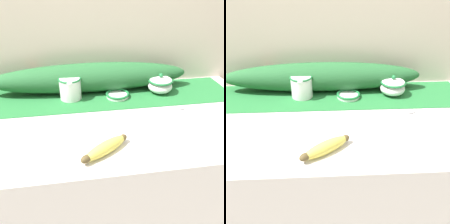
% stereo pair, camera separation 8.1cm
% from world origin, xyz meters
% --- Properties ---
extents(countertop, '(1.43, 0.66, 0.91)m').
position_xyz_m(countertop, '(0.00, 0.00, 0.45)').
color(countertop, silver).
rests_on(countertop, ground_plane).
extents(back_wall, '(2.23, 0.04, 2.40)m').
position_xyz_m(back_wall, '(0.00, 0.35, 1.20)').
color(back_wall, beige).
rests_on(back_wall, ground_plane).
extents(table_runner, '(1.32, 0.28, 0.00)m').
position_xyz_m(table_runner, '(0.00, 0.18, 0.91)').
color(table_runner, '#236B33').
rests_on(table_runner, countertop).
extents(cream_pitcher, '(0.10, 0.12, 0.10)m').
position_xyz_m(cream_pitcher, '(-0.10, 0.18, 0.96)').
color(cream_pitcher, white).
rests_on(cream_pitcher, countertop).
extents(sugar_bowl, '(0.12, 0.12, 0.10)m').
position_xyz_m(sugar_bowl, '(0.32, 0.18, 0.95)').
color(sugar_bowl, white).
rests_on(sugar_bowl, countertop).
extents(small_dish, '(0.11, 0.11, 0.02)m').
position_xyz_m(small_dish, '(0.12, 0.16, 0.92)').
color(small_dish, white).
rests_on(small_dish, countertop).
extents(banana, '(0.17, 0.13, 0.04)m').
position_xyz_m(banana, '(0.01, -0.22, 0.93)').
color(banana, '#DBCC4C').
rests_on(banana, countertop).
extents(spoon, '(0.17, 0.06, 0.01)m').
position_xyz_m(spoon, '(0.35, 0.01, 0.91)').
color(spoon, silver).
rests_on(spoon, countertop).
extents(poinsettia_garland, '(0.94, 0.15, 0.14)m').
position_xyz_m(poinsettia_garland, '(-0.00, 0.25, 0.98)').
color(poinsettia_garland, '#235B2D').
rests_on(poinsettia_garland, countertop).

